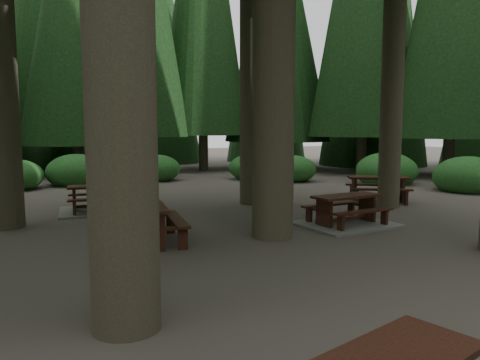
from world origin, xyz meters
name	(u,v)px	position (x,y,z in m)	size (l,w,h in m)	color
ground	(241,243)	(0.00, 0.00, 0.00)	(80.00, 80.00, 0.00)	#4A423C
picnic_table_a	(346,215)	(2.89, 0.49, 0.23)	(2.21, 1.88, 0.70)	gray
picnic_table_b	(146,217)	(-1.68, 0.76, 0.51)	(1.64, 1.94, 0.77)	black
picnic_table_c	(100,203)	(-1.97, 4.68, 0.23)	(2.25, 1.93, 0.71)	gray
picnic_table_d	(378,185)	(5.93, 2.93, 0.50)	(2.23, 2.11, 0.76)	black
shrub_ring	(256,213)	(0.70, 0.75, 0.40)	(23.86, 24.64, 1.49)	#1E5821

